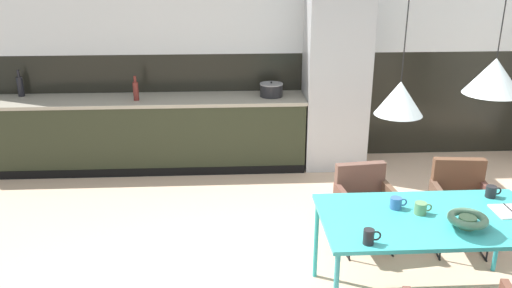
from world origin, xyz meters
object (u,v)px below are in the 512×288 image
Objects in this scene: armchair_facing_counter at (461,193)px; mug_white_ceramic at (369,237)px; fruit_bowl at (468,219)px; armchair_corner_seat at (364,195)px; open_book at (511,211)px; mug_glass_clear at (421,208)px; bottle_vinegar_dark at (136,90)px; mug_wide_latte at (491,192)px; bottle_wine_green at (20,86)px; refrigerator_column at (335,84)px; dining_table at (431,222)px; pendant_lamp_over_table_far at (494,76)px; mug_dark_espresso at (396,203)px; cooking_pot at (271,90)px; pendant_lamp_over_table_near at (400,98)px.

mug_white_ceramic reaches higher than armchair_facing_counter.
armchair_corner_seat is at bearing 112.31° from fruit_bowl.
open_book is at bearing 25.24° from fruit_bowl.
mug_glass_clear is 0.45× the size of bottle_vinegar_dark.
bottle_wine_green is (-4.53, 2.75, 0.23)m from mug_wide_latte.
bottle_wine_green reaches higher than mug_glass_clear.
refrigerator_column is 2.04m from armchair_corner_seat.
bottle_vinegar_dark is at bearing 132.26° from dining_table.
mug_glass_clear is 0.13× the size of pendant_lamp_over_table_far.
mug_dark_espresso is 1.11m from pendant_lamp_over_table_far.
cooking_pot reaches higher than armchair_facing_counter.
pendant_lamp_over_table_far is (-0.29, 0.00, 1.01)m from open_book.
bottle_vinegar_dark reaches higher than mug_dark_espresso.
pendant_lamp_over_table_far reaches higher than cooking_pot.
fruit_bowl reaches higher than armchair_facing_counter.
mug_glass_clear is (-0.07, 0.05, 0.09)m from dining_table.
open_book is at bearing -83.82° from mug_wide_latte.
cooking_pot is at bearing -3.14° from bottle_wine_green.
fruit_bowl reaches higher than armchair_corner_seat.
mug_dark_espresso is (0.03, -0.75, 0.30)m from armchair_corner_seat.
armchair_facing_counter is 1.48m from pendant_lamp_over_table_far.
bottle_vinegar_dark is 0.90× the size of bottle_wine_green.
mug_dark_espresso is 0.44× the size of bottle_vinegar_dark.
dining_table is 3.04m from cooking_pot.
open_book is 0.83m from mug_dark_espresso.
cooking_pot is (-0.86, 2.83, 0.19)m from mug_glass_clear.
mug_glass_clear is 0.46× the size of cooking_pot.
fruit_bowl is at bearing 13.83° from mug_white_ceramic.
mug_dark_espresso is at bearing -37.79° from bottle_wine_green.
armchair_corner_seat is 5.69× the size of mug_glass_clear.
mug_dark_espresso is 2.83m from cooking_pot.
armchair_facing_counter is (0.74, -2.04, -0.52)m from refrigerator_column.
mug_wide_latte is 5.31m from bottle_wine_green.
refrigerator_column is 3.05m from fruit_bowl.
fruit_bowl reaches higher than mug_dark_espresso.
cooking_pot is at bearing 104.45° from mug_dark_espresso.
bottle_wine_green is at bearing 176.86° from cooking_pot.
fruit_bowl is 4.01m from bottle_vinegar_dark.
bottle_vinegar_dark reaches higher than armchair_corner_seat.
bottle_vinegar_dark is at bearing 138.82° from open_book.
armchair_facing_counter is 1.09m from mug_dark_espresso.
pendant_lamp_over_table_near is at bearing -93.53° from refrigerator_column.
open_book is at bearing -61.72° from cooking_pot.
mug_dark_espresso is at bearing -169.39° from mug_wide_latte.
armchair_corner_seat is 1.18m from fruit_bowl.
pendant_lamp_over_table_far is (0.64, 0.04, 0.13)m from pendant_lamp_over_table_near.
refrigerator_column reaches higher than armchair_facing_counter.
dining_table is at bearing 99.18° from armchair_corner_seat.
mug_glass_clear is 0.18m from mug_dark_espresso.
pendant_lamp_over_table_far reaches higher than open_book.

